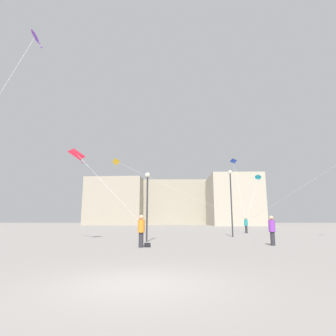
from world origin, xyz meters
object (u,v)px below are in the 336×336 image
(person_in_purple, at_px, (272,229))
(lamppost_east, at_px, (147,195))
(kite_cyan_diamond, at_px, (258,178))
(person_in_teal, at_px, (246,224))
(kite_violet_diamond, at_px, (35,38))
(kite_cobalt_delta, at_px, (234,163))
(building_left_hall, at_px, (118,202))
(lamppost_west, at_px, (231,193))
(building_right_hall, at_px, (233,201))
(handbag_beside_flyer, at_px, (147,245))
(kite_amber_delta, at_px, (120,164))
(person_in_orange, at_px, (141,229))
(kite_crimson_delta, at_px, (78,155))
(building_centre_hall, at_px, (172,203))

(person_in_purple, bearing_deg, lamppost_east, -93.42)
(kite_cyan_diamond, bearing_deg, person_in_teal, -136.85)
(kite_violet_diamond, height_order, kite_cobalt_delta, kite_violet_diamond)
(building_left_hall, height_order, lamppost_west, building_left_hall)
(kite_cobalt_delta, bearing_deg, building_right_hall, 79.23)
(lamppost_west, xyz_separation_m, handbag_beside_flyer, (-6.63, -9.66, -3.84))
(lamppost_east, bearing_deg, kite_violet_diamond, -151.78)
(building_right_hall, bearing_deg, kite_amber_delta, -123.13)
(kite_violet_diamond, height_order, building_left_hall, building_left_hall)
(handbag_beside_flyer, bearing_deg, kite_cyan_diamond, 57.94)
(person_in_purple, bearing_deg, person_in_orange, -64.28)
(building_right_hall, relative_size, lamppost_east, 3.62)
(building_left_hall, relative_size, building_right_hall, 1.03)
(person_in_purple, xyz_separation_m, kite_crimson_delta, (-13.22, 3.10, 5.41))
(kite_amber_delta, bearing_deg, building_centre_hall, 83.05)
(kite_cyan_diamond, distance_m, kite_cobalt_delta, 9.05)
(kite_violet_diamond, bearing_deg, person_in_orange, -1.65)
(kite_violet_diamond, distance_m, building_right_hall, 68.89)
(person_in_orange, relative_size, kite_violet_diamond, 0.14)
(kite_crimson_delta, bearing_deg, lamppost_west, 22.86)
(person_in_purple, xyz_separation_m, handbag_beside_flyer, (-7.34, -1.29, -0.84))
(kite_crimson_delta, bearing_deg, building_right_hall, 68.34)
(person_in_orange, height_order, lamppost_west, lamppost_west)
(lamppost_west, distance_m, handbag_beside_flyer, 12.33)
(kite_violet_diamond, height_order, kite_amber_delta, kite_violet_diamond)
(kite_amber_delta, relative_size, kite_cobalt_delta, 1.60)
(building_left_hall, xyz_separation_m, lamppost_west, (24.90, -65.76, -3.47))
(kite_cyan_diamond, bearing_deg, building_right_hall, 82.67)
(person_in_teal, xyz_separation_m, kite_violet_diamond, (-17.30, -16.82, 12.26))
(kite_cyan_diamond, xyz_separation_m, building_centre_hall, (-12.25, 63.31, 0.54))
(person_in_orange, distance_m, building_left_hall, 77.89)
(kite_cobalt_delta, relative_size, building_right_hall, 0.64)
(person_in_teal, relative_size, kite_crimson_delta, 0.30)
(kite_cobalt_delta, distance_m, lamppost_east, 26.92)
(person_in_purple, relative_size, kite_violet_diamond, 0.14)
(person_in_orange, relative_size, kite_cyan_diamond, 0.30)
(person_in_orange, height_order, building_right_hall, building_right_hall)
(person_in_purple, relative_size, kite_cobalt_delta, 0.15)
(person_in_purple, height_order, lamppost_west, lamppost_west)
(kite_cyan_diamond, bearing_deg, kite_amber_delta, 161.23)
(person_in_teal, xyz_separation_m, building_centre_hall, (-9.90, 65.51, 6.35))
(person_in_orange, xyz_separation_m, person_in_purple, (7.69, 1.39, -0.02))
(lamppost_east, distance_m, lamppost_west, 9.14)
(kite_cyan_diamond, bearing_deg, kite_violet_diamond, -135.94)
(kite_cyan_diamond, distance_m, lamppost_west, 11.25)
(kite_cobalt_delta, bearing_deg, kite_cyan_diamond, -81.73)
(kite_crimson_delta, relative_size, kite_amber_delta, 0.34)
(building_left_hall, bearing_deg, person_in_purple, -70.94)
(building_left_hall, bearing_deg, kite_cyan_diamond, -61.75)
(kite_crimson_delta, xyz_separation_m, kite_amber_delta, (-1.31, 21.26, 3.76))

